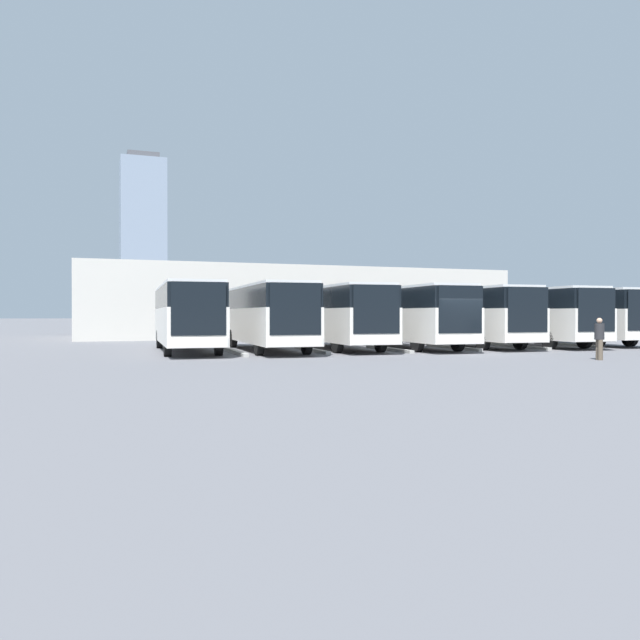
{
  "coord_description": "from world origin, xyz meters",
  "views": [
    {
      "loc": [
        15.62,
        24.32,
        1.78
      ],
      "look_at": [
        4.8,
        -5.58,
        1.51
      ],
      "focal_mm": 35.0,
      "sensor_mm": 36.0,
      "label": 1
    }
  ],
  "objects": [
    {
      "name": "curb_divider_0",
      "position": [
        -9.57,
        -4.23,
        0.07
      ],
      "size": [
        0.5,
        5.45,
        0.15
      ],
      "primitive_type": "cube",
      "rotation": [
        0.0,
        0.0,
        -0.05
      ],
      "color": "#9E9E99",
      "rests_on": "ground_plane"
    },
    {
      "name": "curb_divider_1",
      "position": [
        -5.74,
        -3.54,
        0.07
      ],
      "size": [
        0.5,
        5.45,
        0.15
      ],
      "primitive_type": "cube",
      "rotation": [
        0.0,
        0.0,
        -0.05
      ],
      "color": "#9E9E99",
      "rests_on": "ground_plane"
    },
    {
      "name": "ground_plane",
      "position": [
        0.0,
        0.0,
        0.0
      ],
      "size": [
        600.0,
        600.0,
        0.0
      ],
      "primitive_type": "plane",
      "color": "#5B5B60"
    },
    {
      "name": "bus_1",
      "position": [
        -7.65,
        -5.2,
        1.8
      ],
      "size": [
        2.98,
        11.31,
        3.21
      ],
      "rotation": [
        0.0,
        0.0,
        -0.05
      ],
      "color": "silver",
      "rests_on": "ground_plane"
    },
    {
      "name": "curb_divider_5",
      "position": [
        9.57,
        -3.8,
        0.07
      ],
      "size": [
        0.5,
        5.45,
        0.15
      ],
      "primitive_type": "cube",
      "rotation": [
        0.0,
        0.0,
        -0.05
      ],
      "color": "#9E9E99",
      "rests_on": "ground_plane"
    },
    {
      "name": "bus_6",
      "position": [
        11.48,
        -6.07,
        1.8
      ],
      "size": [
        2.98,
        11.31,
        3.21
      ],
      "rotation": [
        0.0,
        0.0,
        -0.05
      ],
      "color": "silver",
      "rests_on": "ground_plane"
    },
    {
      "name": "curb_divider_2",
      "position": [
        -1.91,
        -3.84,
        0.07
      ],
      "size": [
        0.5,
        5.45,
        0.15
      ],
      "primitive_type": "cube",
      "rotation": [
        0.0,
        0.0,
        -0.05
      ],
      "color": "#9E9E99",
      "rests_on": "ground_plane"
    },
    {
      "name": "curb_divider_3",
      "position": [
        1.91,
        -3.6,
        0.07
      ],
      "size": [
        0.5,
        5.45,
        0.15
      ],
      "primitive_type": "cube",
      "rotation": [
        0.0,
        0.0,
        -0.05
      ],
      "color": "#9E9E99",
      "rests_on": "ground_plane"
    },
    {
      "name": "bus_2",
      "position": [
        -3.83,
        -5.49,
        1.8
      ],
      "size": [
        2.98,
        11.31,
        3.21
      ],
      "rotation": [
        0.0,
        0.0,
        -0.05
      ],
      "color": "silver",
      "rests_on": "ground_plane"
    },
    {
      "name": "bus_5",
      "position": [
        7.66,
        -5.46,
        1.8
      ],
      "size": [
        2.98,
        11.31,
        3.21
      ],
      "rotation": [
        0.0,
        0.0,
        -0.05
      ],
      "color": "silver",
      "rests_on": "ground_plane"
    },
    {
      "name": "pedestrian",
      "position": [
        -3.0,
        5.08,
        0.89
      ],
      "size": [
        0.47,
        0.47,
        1.65
      ],
      "rotation": [
        0.0,
        0.0,
        1.22
      ],
      "color": "brown",
      "rests_on": "ground_plane"
    },
    {
      "name": "curb_divider_4",
      "position": [
        5.74,
        -4.21,
        0.07
      ],
      "size": [
        0.5,
        5.45,
        0.15
      ],
      "primitive_type": "cube",
      "rotation": [
        0.0,
        0.0,
        -0.05
      ],
      "color": "#9E9E99",
      "rests_on": "ground_plane"
    },
    {
      "name": "station_building",
      "position": [
        0.0,
        -26.04,
        2.78
      ],
      "size": [
        34.07,
        15.84,
        5.51
      ],
      "color": "beige",
      "rests_on": "ground_plane"
    },
    {
      "name": "office_tower",
      "position": [
        -2.13,
        -228.82,
        31.61
      ],
      "size": [
        17.04,
        17.04,
        64.43
      ],
      "color": "#7F8EA3",
      "rests_on": "ground_plane"
    },
    {
      "name": "bus_4",
      "position": [
        3.83,
        -5.87,
        1.8
      ],
      "size": [
        2.98,
        11.31,
        3.21
      ],
      "rotation": [
        0.0,
        0.0,
        -0.05
      ],
      "color": "silver",
      "rests_on": "ground_plane"
    },
    {
      "name": "bus_3",
      "position": [
        0.0,
        -5.26,
        1.8
      ],
      "size": [
        2.98,
        11.31,
        3.21
      ],
      "rotation": [
        0.0,
        0.0,
        -0.05
      ],
      "color": "silver",
      "rests_on": "ground_plane"
    },
    {
      "name": "bus_0",
      "position": [
        -11.48,
        -5.89,
        1.8
      ],
      "size": [
        2.98,
        11.31,
        3.21
      ],
      "rotation": [
        0.0,
        0.0,
        -0.05
      ],
      "color": "silver",
      "rests_on": "ground_plane"
    }
  ]
}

